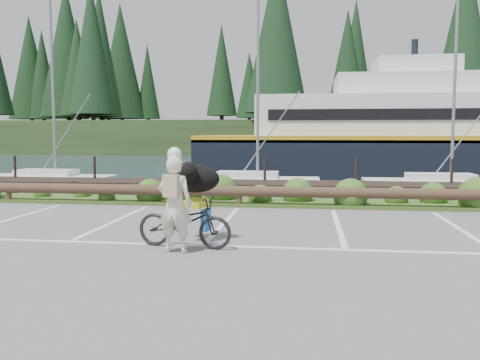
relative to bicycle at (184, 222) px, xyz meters
name	(u,v)px	position (x,y,z in m)	size (l,w,h in m)	color
ground	(207,241)	(0.31, 0.57, -0.47)	(72.00, 72.00, 0.00)	#59595B
harbor_backdrop	(299,145)	(0.70, 79.04, -0.47)	(170.00, 160.00, 30.00)	#1B2C41
vegetation_strip	(242,202)	(0.31, 5.87, -0.42)	(34.00, 1.60, 0.10)	#3D5B21
log_rail	(239,207)	(0.31, 5.17, -0.47)	(32.00, 0.30, 0.60)	#443021
bicycle	(184,222)	(0.00, 0.00, 0.00)	(0.63, 1.79, 0.94)	black
cyclist	(175,204)	(-0.06, -0.41, 0.38)	(0.62, 0.41, 1.70)	beige
dog	(195,179)	(0.08, 0.57, 0.74)	(0.94, 0.46, 0.54)	black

